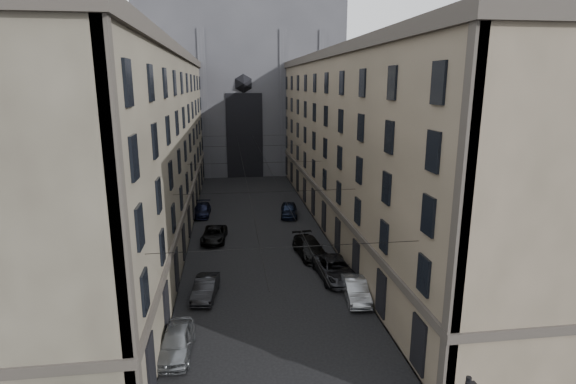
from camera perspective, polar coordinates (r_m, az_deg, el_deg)
name	(u,v)px	position (r m, az deg, el deg)	size (l,w,h in m)	color
sidewalk_left	(159,232)	(50.31, -16.12, -4.85)	(7.00, 80.00, 0.15)	#383533
sidewalk_right	(349,224)	(51.47, 7.72, -4.00)	(7.00, 80.00, 0.15)	#383533
building_left	(123,146)	(48.81, -20.27, 5.48)	(13.60, 60.60, 18.85)	#464035
building_right	(378,142)	(50.35, 11.31, 6.28)	(13.60, 60.60, 18.85)	brown
gothic_tower	(241,71)	(86.27, -6.01, 15.07)	(35.00, 23.00, 58.00)	#2D2D33
tram_wires	(255,164)	(47.69, -4.17, 3.56)	(14.00, 60.00, 0.43)	black
car_left_near	(176,342)	(28.55, -14.01, -17.97)	(1.90, 4.72, 1.61)	slate
car_left_midnear	(206,288)	(34.77, -10.43, -11.88)	(1.55, 4.46, 1.47)	black
car_left_midfar	(214,234)	(46.17, -9.35, -5.34)	(2.31, 5.02, 1.39)	black
car_left_far	(202,210)	(55.11, -10.91, -2.25)	(2.00, 4.91, 1.42)	black
car_right_near	(356,290)	(34.22, 8.61, -12.20)	(1.59, 4.56, 1.50)	gray
car_right_midnear	(335,269)	(37.37, 5.97, -9.73)	(2.66, 5.77, 1.60)	black
car_right_midfar	(310,248)	(41.79, 2.75, -7.06)	(2.27, 5.58, 1.62)	black
car_right_far	(289,210)	(53.83, 0.12, -2.26)	(1.93, 4.79, 1.63)	black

